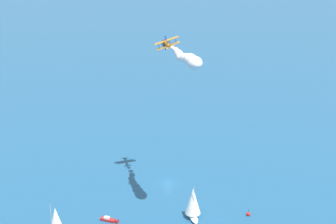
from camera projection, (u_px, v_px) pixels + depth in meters
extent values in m
plane|color=#1E517A|center=(168.00, 183.00, 148.09)|extent=(2000.00, 2000.00, 0.00)
cylinder|color=#B2B2B7|center=(52.00, 222.00, 115.87)|extent=(0.14, 0.14, 9.80)
cone|color=white|center=(56.00, 223.00, 116.27)|extent=(5.34, 5.34, 8.33)
cube|color=#B21E1E|center=(108.00, 220.00, 127.36)|extent=(4.23, 2.94, 0.65)
cone|color=#B21E1E|center=(116.00, 222.00, 126.54)|extent=(1.50, 1.63, 1.30)
cube|color=silver|center=(107.00, 218.00, 127.28)|extent=(1.74, 1.56, 0.49)
ellipsoid|color=white|center=(193.00, 216.00, 128.68)|extent=(2.78, 7.79, 1.07)
cylinder|color=#B2B2B7|center=(194.00, 201.00, 126.54)|extent=(0.14, 0.14, 8.79)
cone|color=white|center=(193.00, 201.00, 127.57)|extent=(4.54, 4.54, 7.47)
sphere|color=red|center=(248.00, 214.00, 129.96)|extent=(1.10, 1.10, 1.10)
cylinder|color=black|center=(249.00, 211.00, 129.62)|extent=(0.08, 0.08, 1.00)
cylinder|color=orange|center=(168.00, 45.00, 134.02)|extent=(2.09, 6.50, 1.12)
cylinder|color=black|center=(166.00, 43.00, 136.68)|extent=(1.33, 0.79, 1.25)
cylinder|color=#4C4C51|center=(165.00, 43.00, 137.06)|extent=(2.83, 0.49, 2.86)
cube|color=orange|center=(168.00, 46.00, 134.40)|extent=(7.05, 2.35, 2.16)
cube|color=orange|center=(166.00, 41.00, 133.78)|extent=(7.05, 2.35, 2.16)
cylinder|color=black|center=(159.00, 46.00, 133.77)|extent=(0.57, 0.18, 1.58)
cylinder|color=black|center=(164.00, 44.00, 133.98)|extent=(0.57, 0.18, 1.58)
cylinder|color=black|center=(170.00, 42.00, 134.20)|extent=(0.57, 0.18, 1.58)
cylinder|color=black|center=(176.00, 40.00, 134.41)|extent=(0.57, 0.18, 1.58)
cube|color=orange|center=(170.00, 45.00, 131.20)|extent=(0.60, 1.15, 1.18)
cube|color=orange|center=(171.00, 47.00, 131.41)|extent=(2.53, 1.26, 0.79)
cylinder|color=black|center=(165.00, 49.00, 135.02)|extent=(0.37, 0.64, 0.61)
cylinder|color=black|center=(171.00, 47.00, 135.25)|extent=(0.37, 0.64, 0.61)
cylinder|color=#262628|center=(166.00, 39.00, 133.61)|extent=(0.34, 0.13, 0.89)
cylinder|color=#1E4CB2|center=(166.00, 39.00, 133.60)|extent=(0.36, 0.18, 0.78)
cylinder|color=#1E4CB2|center=(166.00, 39.00, 133.63)|extent=(0.36, 0.18, 0.78)
cube|color=#1E4CB2|center=(165.00, 37.00, 133.37)|extent=(0.50, 0.27, 0.60)
sphere|color=brown|center=(165.00, 36.00, 133.22)|extent=(0.21, 0.21, 0.21)
cylinder|color=#1E4CB2|center=(164.00, 37.00, 133.26)|extent=(0.59, 0.18, 0.25)
cylinder|color=#1E4CB2|center=(167.00, 36.00, 133.38)|extent=(0.59, 0.18, 0.25)
ellipsoid|color=silver|center=(172.00, 48.00, 129.83)|extent=(1.71, 1.92, 1.34)
ellipsoid|color=silver|center=(176.00, 50.00, 127.42)|extent=(2.23, 2.29, 1.78)
ellipsoid|color=silver|center=(178.00, 53.00, 124.96)|extent=(2.74, 3.23, 2.12)
ellipsoid|color=silver|center=(179.00, 54.00, 122.27)|extent=(3.10, 3.81, 2.38)
ellipsoid|color=silver|center=(181.00, 57.00, 119.84)|extent=(3.65, 4.25, 2.83)
ellipsoid|color=silver|center=(186.00, 58.00, 117.39)|extent=(3.96, 5.05, 3.02)
ellipsoid|color=silver|center=(190.00, 59.00, 114.86)|extent=(4.56, 5.25, 3.56)
ellipsoid|color=silver|center=(194.00, 63.00, 112.54)|extent=(5.16, 6.34, 3.97)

